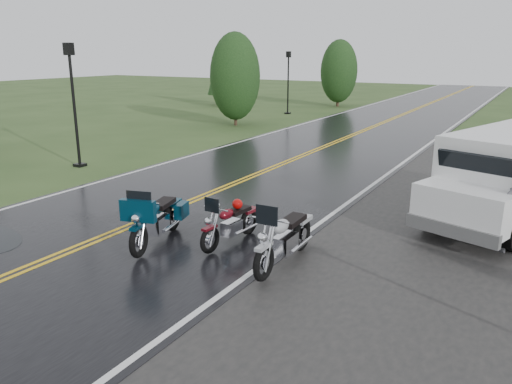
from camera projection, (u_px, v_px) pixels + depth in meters
ground at (102, 239)px, 11.04m from camera, size 120.00×120.00×0.00m
road at (297, 158)px, 19.36m from camera, size 8.00×100.00×0.04m
motorcycle_red at (210, 230)px, 10.01m from camera, size 0.82×1.95×1.13m
motorcycle_teal at (138, 228)px, 9.77m from camera, size 1.42×2.42×1.35m
motorcycle_silver at (264, 248)px, 8.75m from camera, size 0.90×2.32×1.36m
van_white at (437, 183)px, 11.31m from camera, size 3.75×6.12×2.25m
lamp_post_near_left at (74, 106)px, 17.50m from camera, size 0.37×0.37×4.36m
lamp_post_far_left at (288, 83)px, 32.89m from camera, size 0.35×0.35×4.09m
tree_left_mid at (235, 86)px, 27.66m from camera, size 2.79×2.79×4.35m
tree_left_far at (339, 78)px, 37.40m from camera, size 2.74×2.74×4.21m
pine_left_far at (222, 73)px, 37.93m from camera, size 2.34×2.34×4.87m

